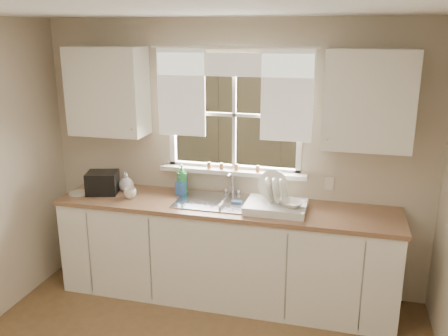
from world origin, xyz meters
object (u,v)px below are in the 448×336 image
(dish_rack, at_px, (276,204))
(soap_bottle_a, at_px, (182,179))
(cup, at_px, (130,193))
(black_appliance, at_px, (103,183))

(dish_rack, distance_m, soap_bottle_a, 0.95)
(dish_rack, bearing_deg, soap_bottle_a, 166.89)
(soap_bottle_a, distance_m, cup, 0.49)
(soap_bottle_a, bearing_deg, black_appliance, -165.82)
(dish_rack, relative_size, soap_bottle_a, 1.80)
(dish_rack, xyz_separation_m, black_appliance, (-1.65, 0.04, 0.04))
(soap_bottle_a, bearing_deg, dish_rack, -12.36)
(cup, xyz_separation_m, black_appliance, (-0.31, 0.07, 0.06))
(soap_bottle_a, xyz_separation_m, cup, (-0.42, -0.24, -0.10))
(dish_rack, bearing_deg, cup, -178.80)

